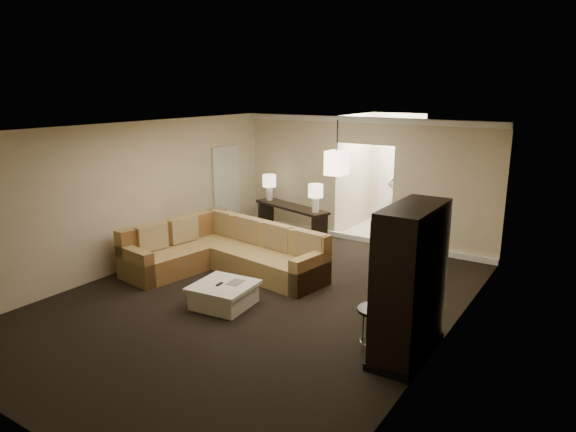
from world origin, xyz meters
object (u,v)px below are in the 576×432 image
Objects in this scene: person at (399,192)px; sectional_sofa at (225,252)px; console_table at (291,219)px; drink_table at (374,320)px; coffee_table at (224,294)px; armoire at (409,285)px.

sectional_sofa is at bearing 69.39° from person.
person is (1.69, 4.56, 0.57)m from sectional_sofa.
console_table is 3.69× the size of drink_table.
person reaches higher than coffee_table.
console_table is 5.20m from drink_table.
coffee_table is 0.53× the size of person.
console_table is (-0.07, 2.45, 0.10)m from sectional_sofa.
coffee_table is 1.76× the size of drink_table.
console_table is at bearing 135.03° from drink_table.
person is (1.76, 2.10, 0.47)m from console_table.
sectional_sofa is 6.01× the size of drink_table.
console_table is 5.45m from armoire.
person is at bearing 78.20° from sectional_sofa.
drink_table reaches higher than coffee_table.
sectional_sofa is 1.63× the size of console_table.
drink_table is (3.61, -1.22, 0.04)m from sectional_sofa.
console_table reaches higher than coffee_table.
person is at bearing 108.36° from drink_table.
sectional_sofa is 1.71× the size of armoire.
armoire is (4.09, -3.57, 0.49)m from console_table.
armoire is (4.02, -1.12, 0.59)m from sectional_sofa.
drink_table is at bearing 0.71° from coffee_table.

